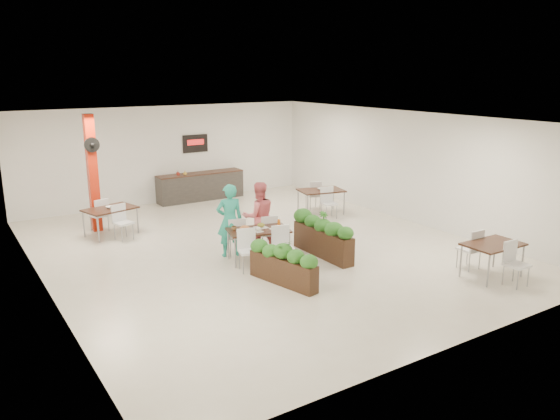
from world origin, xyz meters
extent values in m
plane|color=beige|center=(0.00, 0.00, 0.00)|extent=(12.00, 12.00, 0.00)
cube|color=white|center=(0.00, 6.00, 1.60)|extent=(10.00, 0.10, 3.20)
cube|color=white|center=(0.00, -6.00, 1.60)|extent=(10.00, 0.10, 3.20)
cube|color=white|center=(-5.00, 0.00, 1.60)|extent=(0.10, 12.00, 3.20)
cube|color=white|center=(5.00, 0.00, 1.60)|extent=(0.10, 12.00, 3.20)
cube|color=white|center=(0.00, 0.00, 3.20)|extent=(10.00, 12.00, 0.04)
cube|color=#B3210B|center=(-3.00, 3.80, 1.60)|extent=(0.25, 0.25, 3.20)
cylinder|color=black|center=(-3.00, 3.62, 2.40)|extent=(0.40, 0.06, 0.40)
sphere|color=black|center=(-3.00, 3.58, 2.40)|extent=(0.12, 0.12, 0.12)
cube|color=#2A2725|center=(1.00, 5.65, 0.45)|extent=(3.00, 0.60, 0.90)
cube|color=black|center=(1.00, 5.65, 0.92)|extent=(3.00, 0.62, 0.04)
cube|color=black|center=(1.00, 5.96, 1.90)|extent=(0.90, 0.04, 0.60)
cube|color=red|center=(1.00, 5.93, 1.95)|extent=(0.60, 0.02, 0.18)
imported|color=maroon|center=(0.20, 5.65, 1.04)|extent=(0.09, 0.09, 0.19)
imported|color=gold|center=(0.45, 5.65, 1.02)|extent=(0.13, 0.13, 0.17)
cube|color=black|center=(-0.49, -0.75, 0.73)|extent=(1.55, 1.12, 0.04)
cylinder|color=gray|center=(-1.19, -0.92, 0.35)|extent=(0.04, 0.04, 0.71)
cylinder|color=gray|center=(0.05, -1.24, 0.35)|extent=(0.04, 0.04, 0.71)
cylinder|color=gray|center=(-1.03, -0.27, 0.35)|extent=(0.04, 0.04, 0.71)
cylinder|color=gray|center=(0.21, -0.58, 0.35)|extent=(0.04, 0.04, 0.71)
cube|color=white|center=(-0.73, -0.07, 0.45)|extent=(0.51, 0.51, 0.05)
cube|color=white|center=(-0.78, -0.26, 0.70)|extent=(0.42, 0.14, 0.45)
cylinder|color=gray|center=(-0.52, 0.05, 0.21)|extent=(0.02, 0.02, 0.43)
cylinder|color=gray|center=(-0.85, 0.13, 0.21)|extent=(0.02, 0.02, 0.43)
cylinder|color=gray|center=(-0.61, -0.28, 0.21)|extent=(0.02, 0.02, 0.43)
cylinder|color=gray|center=(-0.94, -0.20, 0.21)|extent=(0.02, 0.02, 0.43)
cube|color=white|center=(0.05, -0.27, 0.45)|extent=(0.51, 0.51, 0.05)
cube|color=white|center=(0.00, -0.46, 0.70)|extent=(0.42, 0.14, 0.45)
cylinder|color=gray|center=(0.25, -0.15, 0.21)|extent=(0.02, 0.02, 0.43)
cylinder|color=gray|center=(-0.08, -0.07, 0.21)|extent=(0.02, 0.02, 0.43)
cylinder|color=gray|center=(0.17, -0.48, 0.21)|extent=(0.02, 0.02, 0.43)
cylinder|color=gray|center=(-0.16, -0.39, 0.21)|extent=(0.02, 0.02, 0.43)
cube|color=white|center=(-1.03, -1.24, 0.45)|extent=(0.51, 0.51, 0.05)
cube|color=white|center=(-0.98, -1.05, 0.70)|extent=(0.42, 0.14, 0.45)
cylinder|color=gray|center=(-1.23, -1.36, 0.21)|extent=(0.02, 0.02, 0.43)
cylinder|color=gray|center=(-0.90, -1.44, 0.21)|extent=(0.02, 0.02, 0.43)
cylinder|color=gray|center=(-1.15, -1.03, 0.21)|extent=(0.02, 0.02, 0.43)
cylinder|color=gray|center=(-0.82, -1.11, 0.21)|extent=(0.02, 0.02, 0.43)
cube|color=white|center=(-0.25, -1.43, 0.45)|extent=(0.51, 0.51, 0.05)
cube|color=white|center=(-0.20, -1.25, 0.70)|extent=(0.42, 0.14, 0.45)
cylinder|color=gray|center=(-0.46, -1.56, 0.21)|extent=(0.02, 0.02, 0.43)
cylinder|color=gray|center=(-0.13, -1.64, 0.21)|extent=(0.02, 0.02, 0.43)
cylinder|color=gray|center=(-0.37, -1.23, 0.21)|extent=(0.02, 0.02, 0.43)
cylinder|color=gray|center=(-0.04, -1.31, 0.21)|extent=(0.02, 0.02, 0.43)
cube|color=white|center=(-0.85, -0.76, 0.76)|extent=(0.37, 0.37, 0.01)
ellipsoid|color=#9D5727|center=(-0.85, -0.76, 0.83)|extent=(0.22, 0.22, 0.13)
cube|color=white|center=(-0.36, -0.66, 0.76)|extent=(0.32, 0.32, 0.01)
ellipsoid|color=orange|center=(-0.36, -0.66, 0.82)|extent=(0.18, 0.18, 0.11)
cube|color=white|center=(-0.13, -0.97, 0.76)|extent=(0.32, 0.32, 0.01)
ellipsoid|color=#541C10|center=(-0.13, -0.97, 0.81)|extent=(0.16, 0.16, 0.10)
cube|color=white|center=(-0.58, -0.92, 0.76)|extent=(0.22, 0.22, 0.01)
ellipsoid|color=white|center=(-0.58, -0.92, 0.80)|extent=(0.12, 0.12, 0.07)
cylinder|color=orange|center=(0.08, -0.75, 0.82)|extent=(0.07, 0.07, 0.15)
imported|color=brown|center=(-1.00, -0.52, 0.80)|extent=(0.12, 0.12, 0.10)
imported|color=teal|center=(-0.89, -0.10, 0.88)|extent=(0.72, 0.56, 1.75)
imported|color=#F76D76|center=(-0.09, -0.10, 0.85)|extent=(0.97, 0.83, 1.71)
cube|color=black|center=(-0.81, -2.29, 0.29)|extent=(0.66, 1.74, 0.57)
ellipsoid|color=#1D5819|center=(-0.65, -2.98, 0.69)|extent=(0.40, 0.40, 0.32)
ellipsoid|color=#1D5819|center=(-0.73, -2.64, 0.69)|extent=(0.40, 0.40, 0.32)
ellipsoid|color=#1D5819|center=(-0.81, -2.29, 0.69)|extent=(0.40, 0.40, 0.32)
ellipsoid|color=#1D5819|center=(-0.89, -1.94, 0.69)|extent=(0.40, 0.40, 0.32)
ellipsoid|color=#1D5819|center=(-0.96, -1.60, 0.69)|extent=(0.40, 0.40, 0.32)
imported|color=#1D5819|center=(-0.81, -2.29, 0.76)|extent=(0.33, 0.29, 0.37)
cube|color=black|center=(0.96, -1.31, 0.33)|extent=(0.35, 1.99, 0.66)
ellipsoid|color=#1D5819|center=(0.95, -2.15, 0.78)|extent=(0.40, 0.40, 0.32)
ellipsoid|color=#1D5819|center=(0.95, -1.73, 0.78)|extent=(0.40, 0.40, 0.32)
ellipsoid|color=#1D5819|center=(0.96, -1.31, 0.78)|extent=(0.40, 0.40, 0.32)
ellipsoid|color=#1D5819|center=(0.96, -0.89, 0.78)|extent=(0.40, 0.40, 0.32)
ellipsoid|color=#1D5819|center=(0.96, -0.47, 0.78)|extent=(0.40, 0.40, 0.32)
imported|color=#1D5819|center=(0.96, -1.31, 0.88)|extent=(0.24, 0.24, 0.43)
cube|color=black|center=(-2.79, 3.12, 0.73)|extent=(1.47, 1.17, 0.04)
cylinder|color=gray|center=(-3.26, 2.61, 0.35)|extent=(0.04, 0.04, 0.71)
cylinder|color=gray|center=(-2.13, 2.92, 0.35)|extent=(0.04, 0.04, 0.71)
cylinder|color=gray|center=(-3.46, 3.32, 0.35)|extent=(0.04, 0.04, 0.71)
cylinder|color=gray|center=(-2.33, 3.63, 0.35)|extent=(0.04, 0.04, 0.71)
cube|color=white|center=(-2.95, 3.70, 0.45)|extent=(0.52, 0.52, 0.05)
cube|color=white|center=(-2.90, 3.52, 0.70)|extent=(0.42, 0.15, 0.45)
cylinder|color=gray|center=(-2.83, 3.91, 0.21)|extent=(0.02, 0.02, 0.43)
cylinder|color=gray|center=(-3.16, 3.82, 0.21)|extent=(0.02, 0.02, 0.43)
cylinder|color=gray|center=(-2.74, 3.58, 0.21)|extent=(0.02, 0.02, 0.43)
cylinder|color=gray|center=(-3.07, 3.49, 0.21)|extent=(0.02, 0.02, 0.43)
cube|color=white|center=(-2.64, 2.54, 0.45)|extent=(0.52, 0.52, 0.05)
cube|color=white|center=(-2.69, 2.72, 0.70)|extent=(0.42, 0.15, 0.45)
cylinder|color=gray|center=(-2.76, 2.33, 0.21)|extent=(0.02, 0.02, 0.43)
cylinder|color=gray|center=(-2.43, 2.42, 0.21)|extent=(0.02, 0.02, 0.43)
cylinder|color=gray|center=(-2.84, 2.66, 0.21)|extent=(0.02, 0.02, 0.43)
cylinder|color=gray|center=(-2.52, 2.75, 0.21)|extent=(0.02, 0.02, 0.43)
imported|color=white|center=(-2.79, 3.12, 0.78)|extent=(0.22, 0.22, 0.05)
cube|color=black|center=(3.34, 1.93, 0.73)|extent=(1.50, 1.16, 0.04)
cylinder|color=gray|center=(2.66, 1.68, 0.35)|extent=(0.04, 0.04, 0.71)
cylinder|color=gray|center=(3.85, 1.42, 0.35)|extent=(0.04, 0.04, 0.71)
cylinder|color=gray|center=(2.83, 2.43, 0.35)|extent=(0.04, 0.04, 0.71)
cylinder|color=gray|center=(4.02, 2.17, 0.35)|extent=(0.04, 0.04, 0.71)
cube|color=white|center=(3.47, 2.51, 0.45)|extent=(0.50, 0.50, 0.05)
cube|color=white|center=(3.43, 2.33, 0.70)|extent=(0.42, 0.13, 0.45)
cylinder|color=gray|center=(3.67, 2.64, 0.21)|extent=(0.02, 0.02, 0.43)
cylinder|color=gray|center=(3.34, 2.71, 0.21)|extent=(0.02, 0.02, 0.43)
cylinder|color=gray|center=(3.60, 2.31, 0.21)|extent=(0.02, 0.02, 0.43)
cylinder|color=gray|center=(3.27, 2.38, 0.21)|extent=(0.02, 0.02, 0.43)
cube|color=white|center=(3.21, 1.34, 0.45)|extent=(0.50, 0.50, 0.05)
cube|color=white|center=(3.25, 1.53, 0.70)|extent=(0.42, 0.13, 0.45)
cylinder|color=gray|center=(3.00, 1.21, 0.21)|extent=(0.02, 0.02, 0.43)
cylinder|color=gray|center=(3.34, 1.14, 0.21)|extent=(0.02, 0.02, 0.43)
cylinder|color=gray|center=(3.08, 1.54, 0.21)|extent=(0.02, 0.02, 0.43)
cylinder|color=gray|center=(3.41, 1.47, 0.21)|extent=(0.02, 0.02, 0.43)
imported|color=white|center=(3.34, 1.93, 0.78)|extent=(0.22, 0.22, 0.05)
cube|color=black|center=(3.17, -4.36, 0.73)|extent=(1.25, 0.84, 0.04)
cylinder|color=gray|center=(2.60, -4.70, 0.35)|extent=(0.04, 0.04, 0.71)
cylinder|color=gray|center=(3.72, -4.72, 0.35)|extent=(0.04, 0.04, 0.71)
cylinder|color=gray|center=(2.62, -4.00, 0.35)|extent=(0.04, 0.04, 0.71)
cylinder|color=gray|center=(3.73, -4.02, 0.35)|extent=(0.04, 0.04, 0.71)
cube|color=white|center=(3.18, -3.76, 0.45)|extent=(0.43, 0.43, 0.05)
cube|color=white|center=(3.17, -3.95, 0.70)|extent=(0.42, 0.05, 0.45)
cylinder|color=gray|center=(3.35, -3.59, 0.21)|extent=(0.02, 0.02, 0.43)
cylinder|color=gray|center=(3.01, -3.59, 0.21)|extent=(0.02, 0.02, 0.43)
cylinder|color=gray|center=(3.34, -3.93, 0.21)|extent=(0.02, 0.02, 0.43)
cylinder|color=gray|center=(3.00, -3.93, 0.21)|extent=(0.02, 0.02, 0.43)
cube|color=white|center=(3.16, -4.96, 0.45)|extent=(0.43, 0.43, 0.05)
cube|color=white|center=(3.16, -4.77, 0.70)|extent=(0.42, 0.05, 0.45)
cylinder|color=gray|center=(2.98, -5.13, 0.21)|extent=(0.02, 0.02, 0.43)
cylinder|color=gray|center=(3.32, -5.13, 0.21)|extent=(0.02, 0.02, 0.43)
cylinder|color=gray|center=(2.99, -4.79, 0.21)|extent=(0.02, 0.02, 0.43)
cylinder|color=gray|center=(3.33, -4.79, 0.21)|extent=(0.02, 0.02, 0.43)
camera|label=1|loc=(-6.61, -11.17, 4.30)|focal=35.00mm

